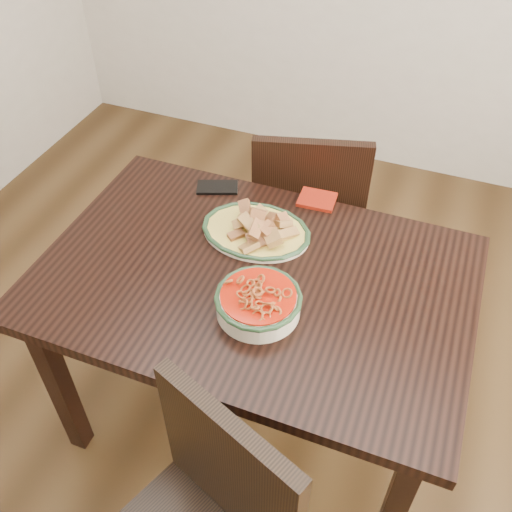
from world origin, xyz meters
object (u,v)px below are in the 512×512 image
(fish_plate, at_px, (256,223))
(noodle_bowl, at_px, (258,300))
(chair_far, at_px, (308,211))
(smartphone, at_px, (217,187))
(dining_table, at_px, (254,296))

(fish_plate, bearing_deg, noodle_bowl, -67.66)
(chair_far, distance_m, noodle_bowl, 0.82)
(chair_far, xyz_separation_m, smartphone, (-0.25, -0.29, 0.26))
(dining_table, xyz_separation_m, fish_plate, (-0.06, 0.17, 0.14))
(dining_table, distance_m, chair_far, 0.66)
(chair_far, relative_size, fish_plate, 2.60)
(noodle_bowl, bearing_deg, chair_far, 96.04)
(dining_table, distance_m, noodle_bowl, 0.19)
(chair_far, distance_m, smartphone, 0.46)
(fish_plate, bearing_deg, dining_table, -71.01)
(dining_table, bearing_deg, fish_plate, 108.99)
(fish_plate, height_order, noodle_bowl, fish_plate)
(noodle_bowl, distance_m, smartphone, 0.57)
(dining_table, bearing_deg, smartphone, 127.93)
(dining_table, relative_size, fish_plate, 3.69)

